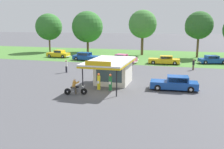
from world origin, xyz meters
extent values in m
plane|color=#4C4C51|center=(0.00, 0.00, 0.00)|extent=(300.00, 300.00, 0.00)
cube|color=#477A33|center=(0.00, 30.00, 0.00)|extent=(120.00, 24.00, 0.01)
cube|color=silver|center=(0.16, 4.43, 1.40)|extent=(3.66, 3.79, 2.80)
cube|color=#384C56|center=(0.16, 2.56, 1.46)|extent=(2.93, 0.05, 1.79)
cube|color=silver|center=(0.16, 2.75, 2.88)|extent=(4.36, 7.67, 0.16)
cube|color=gold|center=(0.16, 2.75, 2.70)|extent=(4.36, 7.67, 0.18)
cube|color=gold|center=(0.16, -1.06, 3.18)|extent=(2.56, 0.08, 0.44)
cylinder|color=black|center=(1.89, -0.69, 1.40)|extent=(0.12, 0.12, 2.80)
cylinder|color=black|center=(-1.57, -0.69, 1.40)|extent=(0.12, 0.12, 2.80)
cube|color=slate|center=(-0.47, 0.97, 0.05)|extent=(0.44, 0.44, 0.10)
cylinder|color=yellow|center=(-0.47, 0.97, 0.84)|extent=(0.34, 0.34, 1.47)
cube|color=white|center=(-0.47, 0.79, 0.91)|extent=(0.22, 0.02, 0.28)
sphere|color=orange|center=(-0.47, 0.97, 1.71)|extent=(0.26, 0.26, 0.26)
cube|color=slate|center=(0.79, 0.97, 0.05)|extent=(0.44, 0.44, 0.10)
cylinder|color=#1E6B33|center=(0.79, 0.97, 0.83)|extent=(0.34, 0.34, 1.46)
cube|color=white|center=(0.79, 0.79, 0.90)|extent=(0.22, 0.02, 0.28)
sphere|color=orange|center=(0.79, 0.97, 1.70)|extent=(0.26, 0.26, 0.26)
cylinder|color=black|center=(-1.36, -0.95, 0.32)|extent=(0.64, 0.28, 0.64)
cylinder|color=silver|center=(-1.36, -0.95, 0.32)|extent=(0.19, 0.16, 0.16)
cylinder|color=black|center=(-2.90, -1.42, 0.32)|extent=(0.64, 0.28, 0.64)
cylinder|color=silver|center=(-2.90, -1.42, 0.32)|extent=(0.19, 0.16, 0.16)
ellipsoid|color=black|center=(-2.03, -1.15, 0.78)|extent=(0.61, 0.39, 0.24)
cube|color=#59595E|center=(-2.08, -1.17, 0.42)|extent=(0.49, 0.36, 0.36)
cube|color=black|center=(-2.37, -1.26, 0.72)|extent=(0.53, 0.39, 0.10)
cylinder|color=silver|center=(-1.45, -0.98, 0.60)|extent=(0.37, 0.17, 0.71)
cylinder|color=silver|center=(-1.57, -1.01, 0.98)|extent=(0.24, 0.68, 0.04)
sphere|color=silver|center=(-1.47, -0.99, 0.82)|extent=(0.16, 0.16, 0.16)
cube|color=black|center=(-2.85, -1.40, 0.44)|extent=(0.47, 0.30, 0.12)
cylinder|color=silver|center=(-2.50, -1.15, 0.28)|extent=(0.70, 0.28, 0.18)
cube|color=brown|center=(-2.30, -1.24, 0.78)|extent=(0.48, 0.44, 0.14)
cylinder|color=brown|center=(-2.16, -1.02, 0.38)|extent=(0.18, 0.26, 0.56)
cylinder|color=brown|center=(-2.06, -1.33, 0.38)|extent=(0.18, 0.26, 0.56)
cylinder|color=gold|center=(-2.26, -1.22, 1.09)|extent=(0.49, 0.43, 0.60)
sphere|color=tan|center=(-2.21, -1.21, 1.47)|extent=(0.22, 0.22, 0.22)
cylinder|color=gold|center=(-2.09, -0.96, 1.18)|extent=(0.54, 0.24, 0.31)
cylinder|color=gold|center=(-1.98, -1.35, 1.18)|extent=(0.54, 0.24, 0.31)
cube|color=#19479E|center=(7.07, 3.37, 0.54)|extent=(4.97, 2.11, 0.72)
cube|color=#19479E|center=(7.44, 3.39, 1.19)|extent=(2.26, 1.73, 0.58)
cube|color=#283847|center=(6.39, 3.33, 1.19)|extent=(0.13, 1.41, 0.46)
cube|color=#283847|center=(7.49, 2.61, 1.19)|extent=(1.83, 0.15, 0.44)
cube|color=#283847|center=(7.40, 4.17, 1.19)|extent=(1.83, 0.15, 0.44)
cube|color=silver|center=(4.61, 3.21, 0.30)|extent=(0.23, 1.72, 0.18)
cube|color=silver|center=(9.52, 3.53, 0.30)|extent=(0.23, 1.72, 0.18)
sphere|color=white|center=(4.64, 2.64, 0.58)|extent=(0.18, 0.18, 0.18)
sphere|color=white|center=(4.57, 3.79, 0.58)|extent=(0.18, 0.18, 0.18)
cylinder|color=black|center=(5.47, 2.42, 0.33)|extent=(0.67, 0.24, 0.66)
cylinder|color=silver|center=(5.47, 2.42, 0.33)|extent=(0.31, 0.24, 0.30)
cylinder|color=black|center=(5.36, 4.11, 0.33)|extent=(0.67, 0.24, 0.66)
cylinder|color=silver|center=(5.36, 4.11, 0.33)|extent=(0.31, 0.24, 0.30)
cylinder|color=black|center=(8.77, 2.63, 0.33)|extent=(0.67, 0.24, 0.66)
cylinder|color=silver|center=(8.77, 2.63, 0.33)|extent=(0.31, 0.24, 0.30)
cylinder|color=black|center=(8.66, 4.32, 0.33)|extent=(0.67, 0.24, 0.66)
cylinder|color=silver|center=(8.66, 4.32, 0.33)|extent=(0.31, 0.24, 0.30)
cube|color=gold|center=(4.75, 20.40, 0.55)|extent=(5.39, 2.19, 0.73)
cube|color=gold|center=(5.11, 20.42, 1.17)|extent=(2.20, 1.76, 0.52)
cube|color=#283847|center=(4.08, 20.36, 1.17)|extent=(0.14, 1.44, 0.42)
cube|color=#283847|center=(5.16, 19.63, 1.17)|extent=(1.78, 0.15, 0.40)
cube|color=#283847|center=(5.05, 21.22, 1.17)|extent=(1.78, 0.15, 0.40)
cube|color=silver|center=(2.09, 20.22, 0.30)|extent=(0.24, 1.76, 0.18)
cube|color=silver|center=(7.41, 20.58, 0.30)|extent=(0.24, 1.76, 0.18)
sphere|color=white|center=(2.12, 19.63, 0.58)|extent=(0.18, 0.18, 0.18)
sphere|color=white|center=(2.04, 20.81, 0.58)|extent=(0.18, 0.18, 0.18)
cylinder|color=black|center=(3.02, 19.42, 0.33)|extent=(0.67, 0.24, 0.66)
cylinder|color=silver|center=(3.02, 19.42, 0.33)|extent=(0.31, 0.24, 0.30)
cylinder|color=black|center=(2.90, 21.14, 0.33)|extent=(0.67, 0.24, 0.66)
cylinder|color=silver|center=(2.90, 21.14, 0.33)|extent=(0.31, 0.24, 0.30)
cylinder|color=black|center=(6.60, 19.66, 0.33)|extent=(0.67, 0.24, 0.66)
cylinder|color=silver|center=(6.60, 19.66, 0.33)|extent=(0.31, 0.24, 0.30)
cylinder|color=black|center=(6.48, 21.38, 0.33)|extent=(0.67, 0.24, 0.66)
cylinder|color=silver|center=(6.48, 21.38, 0.33)|extent=(0.31, 0.24, 0.30)
cube|color=#19479E|center=(-9.67, 20.76, 0.54)|extent=(5.58, 2.53, 0.73)
cube|color=#19479E|center=(-10.16, 20.83, 1.20)|extent=(2.62, 1.89, 0.58)
cube|color=#283847|center=(-8.98, 20.66, 1.20)|extent=(0.24, 1.37, 0.47)
cube|color=#283847|center=(-10.05, 21.59, 1.20)|extent=(2.04, 0.33, 0.44)
cube|color=#283847|center=(-10.27, 20.08, 1.20)|extent=(2.04, 0.33, 0.44)
cube|color=silver|center=(-6.97, 20.37, 0.30)|extent=(0.36, 1.68, 0.18)
cube|color=silver|center=(-12.36, 21.16, 0.30)|extent=(0.36, 1.68, 0.18)
sphere|color=white|center=(-6.88, 20.93, 0.58)|extent=(0.18, 0.18, 0.18)
sphere|color=white|center=(-7.05, 19.81, 0.58)|extent=(0.18, 0.18, 0.18)
cylinder|color=black|center=(-7.74, 21.31, 0.33)|extent=(0.68, 0.29, 0.66)
cylinder|color=silver|center=(-7.74, 21.31, 0.33)|extent=(0.33, 0.26, 0.30)
cylinder|color=black|center=(-7.98, 19.68, 0.33)|extent=(0.68, 0.29, 0.66)
cylinder|color=silver|center=(-7.98, 19.68, 0.33)|extent=(0.33, 0.26, 0.30)
cylinder|color=black|center=(-11.36, 21.84, 0.33)|extent=(0.68, 0.29, 0.66)
cylinder|color=silver|center=(-11.36, 21.84, 0.33)|extent=(0.33, 0.26, 0.30)
cylinder|color=black|center=(-11.60, 20.21, 0.33)|extent=(0.68, 0.29, 0.66)
cylinder|color=silver|center=(-11.60, 20.21, 0.33)|extent=(0.33, 0.26, 0.30)
cube|color=gold|center=(-16.96, 23.23, 0.57)|extent=(4.84, 2.24, 0.77)
cube|color=gold|center=(-16.63, 23.20, 1.23)|extent=(1.94, 1.77, 0.55)
cube|color=#283847|center=(-17.51, 23.28, 1.23)|extent=(0.17, 1.43, 0.44)
cube|color=#283847|center=(-16.70, 22.42, 1.23)|extent=(1.53, 0.17, 0.41)
cube|color=#283847|center=(-16.56, 23.99, 1.23)|extent=(1.53, 0.17, 0.41)
cube|color=silver|center=(-19.32, 23.44, 0.30)|extent=(0.27, 1.74, 0.18)
cube|color=silver|center=(-14.59, 23.02, 0.30)|extent=(0.27, 1.74, 0.18)
sphere|color=white|center=(-19.39, 22.86, 0.61)|extent=(0.18, 0.18, 0.18)
sphere|color=white|center=(-19.28, 24.03, 0.61)|extent=(0.18, 0.18, 0.18)
cylinder|color=black|center=(-18.62, 22.52, 0.33)|extent=(0.68, 0.26, 0.66)
cylinder|color=silver|center=(-18.62, 22.52, 0.33)|extent=(0.32, 0.25, 0.30)
cylinder|color=black|center=(-18.47, 24.23, 0.33)|extent=(0.68, 0.26, 0.66)
cylinder|color=silver|center=(-18.47, 24.23, 0.33)|extent=(0.32, 0.25, 0.30)
cylinder|color=black|center=(-15.44, 22.24, 0.33)|extent=(0.68, 0.26, 0.66)
cylinder|color=silver|center=(-15.44, 22.24, 0.33)|extent=(0.32, 0.25, 0.30)
cylinder|color=black|center=(-15.29, 23.94, 0.33)|extent=(0.68, 0.26, 0.66)
cylinder|color=silver|center=(-15.29, 23.94, 0.33)|extent=(0.32, 0.25, 0.30)
cube|color=#E55993|center=(-2.30, 19.67, 0.60)|extent=(5.03, 2.80, 0.83)
cube|color=#E55993|center=(-2.66, 19.74, 1.27)|extent=(2.14, 1.99, 0.51)
cube|color=#283847|center=(-1.78, 19.55, 1.27)|extent=(0.34, 1.44, 0.41)
cube|color=#283847|center=(-2.49, 20.53, 1.27)|extent=(1.54, 0.35, 0.39)
cube|color=#283847|center=(-2.82, 18.95, 1.27)|extent=(1.54, 0.35, 0.39)
cube|color=silver|center=(0.05, 19.17, 0.30)|extent=(0.48, 1.76, 0.18)
cube|color=silver|center=(-4.66, 20.16, 0.30)|extent=(0.48, 1.76, 0.18)
sphere|color=white|center=(0.18, 19.76, 0.64)|extent=(0.18, 0.18, 0.18)
sphere|color=white|center=(-0.06, 18.58, 0.64)|extent=(0.18, 0.18, 0.18)
cylinder|color=black|center=(-0.54, 20.19, 0.33)|extent=(0.69, 0.33, 0.66)
cylinder|color=silver|center=(-0.54, 20.19, 0.33)|extent=(0.34, 0.28, 0.30)
cylinder|color=black|center=(-0.90, 18.48, 0.33)|extent=(0.69, 0.33, 0.66)
cylinder|color=silver|center=(-0.90, 18.48, 0.33)|extent=(0.34, 0.28, 0.30)
cylinder|color=black|center=(-3.70, 20.85, 0.33)|extent=(0.69, 0.33, 0.66)
cylinder|color=silver|center=(-3.70, 20.85, 0.33)|extent=(0.34, 0.28, 0.30)
cylinder|color=black|center=(-4.06, 19.14, 0.33)|extent=(0.69, 0.33, 0.66)
cylinder|color=silver|center=(-4.06, 19.14, 0.33)|extent=(0.34, 0.28, 0.30)
cube|color=#19479E|center=(12.89, 23.22, 0.53)|extent=(5.01, 3.16, 0.70)
cube|color=#19479E|center=(12.68, 23.15, 1.15)|extent=(2.46, 2.19, 0.53)
cube|color=#283847|center=(13.65, 23.45, 1.15)|extent=(0.47, 1.42, 0.42)
cube|color=#283847|center=(12.45, 23.94, 1.15)|extent=(1.69, 0.54, 0.40)
cube|color=#283847|center=(12.92, 22.37, 1.15)|extent=(1.69, 0.54, 0.40)
cube|color=silver|center=(10.63, 22.53, 0.30)|extent=(0.64, 1.75, 0.18)
cylinder|color=black|center=(14.15, 24.52, 0.33)|extent=(0.69, 0.38, 0.66)
cylinder|color=silver|center=(14.15, 24.52, 0.33)|extent=(0.35, 0.30, 0.30)
cylinder|color=black|center=(14.66, 22.83, 0.33)|extent=(0.69, 0.38, 0.66)
cylinder|color=silver|center=(14.66, 22.83, 0.33)|extent=(0.35, 0.30, 0.30)
cylinder|color=black|center=(11.11, 23.60, 0.33)|extent=(0.69, 0.38, 0.66)
cylinder|color=silver|center=(11.11, 23.60, 0.33)|extent=(0.35, 0.30, 0.30)
cylinder|color=black|center=(11.63, 21.91, 0.33)|extent=(0.69, 0.38, 0.66)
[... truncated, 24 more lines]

